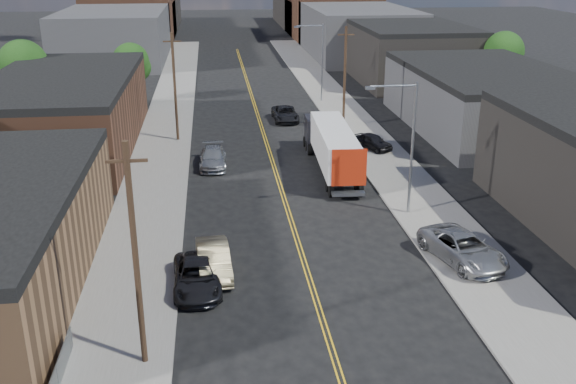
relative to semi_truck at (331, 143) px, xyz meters
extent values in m
plane|color=black|center=(-4.50, 24.84, -2.17)|extent=(260.00, 260.00, 0.00)
cube|color=gold|center=(-4.50, 9.84, -2.17)|extent=(0.32, 120.00, 0.01)
cube|color=slate|center=(-14.00, 9.84, -2.10)|extent=(5.00, 140.00, 0.15)
cube|color=slate|center=(5.00, 9.84, -2.10)|extent=(5.00, 140.00, 0.15)
cube|color=#543121|center=(-22.50, 8.84, 0.83)|extent=(12.00, 26.00, 6.00)
cube|color=black|center=(-22.50, 8.84, 4.13)|extent=(12.00, 26.00, 0.60)
cube|color=navy|center=(10.70, -15.16, 1.43)|extent=(0.30, 20.00, 0.80)
cube|color=#323234|center=(17.50, 10.84, 0.58)|extent=(14.00, 24.00, 5.50)
cube|color=black|center=(17.50, 10.84, 3.63)|extent=(14.00, 24.00, 0.60)
cube|color=black|center=(17.50, 36.84, 1.33)|extent=(14.00, 22.00, 7.00)
cube|color=black|center=(17.50, 36.84, 5.13)|extent=(14.00, 22.00, 0.60)
cube|color=#323234|center=(-24.50, 59.84, 1.83)|extent=(16.00, 30.00, 8.00)
cube|color=#323234|center=(15.50, 59.84, 1.83)|extent=(16.00, 30.00, 8.00)
cube|color=#543121|center=(-24.50, 84.84, 2.83)|extent=(16.00, 26.00, 10.00)
cube|color=#543121|center=(15.50, 84.84, 2.83)|extent=(16.00, 26.00, 10.00)
cube|color=black|center=(-24.50, 104.84, 1.33)|extent=(16.00, 40.00, 7.00)
cube|color=black|center=(15.50, 104.84, 1.33)|extent=(16.00, 40.00, 7.00)
cylinder|color=gray|center=(3.50, -10.16, 2.33)|extent=(0.18, 0.18, 9.00)
cylinder|color=gray|center=(2.00, -10.16, 6.63)|extent=(3.00, 0.12, 0.12)
cube|color=gray|center=(0.50, -10.16, 6.53)|extent=(0.60, 0.25, 0.18)
cylinder|color=gray|center=(3.50, 24.84, 2.33)|extent=(0.18, 0.18, 9.00)
cylinder|color=gray|center=(2.00, 24.84, 6.63)|extent=(3.00, 0.12, 0.12)
cube|color=gray|center=(0.50, 24.84, 6.53)|extent=(0.60, 0.25, 0.18)
cylinder|color=black|center=(-12.70, -25.16, 2.83)|extent=(0.26, 0.26, 10.00)
cube|color=black|center=(-12.70, -25.16, 7.03)|extent=(1.60, 0.12, 0.12)
cylinder|color=black|center=(-12.70, 9.84, 2.83)|extent=(0.26, 0.26, 10.00)
cube|color=black|center=(-12.70, 9.84, 7.03)|extent=(1.60, 0.12, 0.12)
cylinder|color=black|center=(3.70, 12.84, 2.83)|extent=(0.26, 0.26, 10.00)
cube|color=black|center=(3.70, 12.84, 7.03)|extent=(1.60, 0.12, 0.12)
cylinder|color=black|center=(-28.50, 19.84, 0.08)|extent=(0.36, 0.36, 4.50)
sphere|color=black|center=(-28.50, 19.84, 3.68)|extent=(5.04, 5.04, 5.04)
sphere|color=black|center=(-27.90, 20.14, 2.78)|extent=(3.96, 3.96, 3.96)
sphere|color=black|center=(-29.00, 19.44, 3.05)|extent=(3.60, 3.60, 3.60)
cylinder|color=black|center=(-18.50, 26.84, -0.30)|extent=(0.36, 0.36, 3.75)
sphere|color=black|center=(-18.50, 26.84, 2.70)|extent=(4.20, 4.20, 4.20)
sphere|color=black|center=(-17.90, 27.14, 1.95)|extent=(3.30, 3.30, 3.30)
sphere|color=black|center=(-19.00, 26.44, 2.18)|extent=(3.00, 3.00, 3.00)
cylinder|color=black|center=(25.50, 24.84, -0.05)|extent=(0.36, 0.36, 4.25)
sphere|color=black|center=(25.50, 24.84, 3.35)|extent=(4.76, 4.76, 4.76)
sphere|color=black|center=(26.10, 25.14, 2.50)|extent=(3.74, 3.74, 3.74)
sphere|color=black|center=(25.00, 24.44, 2.76)|extent=(3.40, 3.40, 3.40)
cube|color=silver|center=(0.00, -1.46, 0.30)|extent=(2.97, 11.51, 2.66)
cube|color=#9D210C|center=(0.00, -7.17, 0.30)|extent=(2.50, 0.23, 2.68)
cube|color=gray|center=(0.00, -7.17, -1.65)|extent=(2.37, 0.70, 0.25)
cube|color=black|center=(0.00, 5.58, -0.70)|extent=(2.51, 3.15, 2.95)
cylinder|color=black|center=(0.00, -5.77, -1.70)|extent=(2.51, 1.06, 0.95)
cylinder|color=black|center=(0.00, 5.58, -1.70)|extent=(2.42, 1.05, 0.95)
imported|color=#7B7051|center=(-9.65, -17.16, -1.35)|extent=(2.09, 5.09, 1.64)
imported|color=black|center=(-10.53, -18.81, -1.43)|extent=(2.66, 5.40, 1.47)
imported|color=#949799|center=(-9.50, 1.76, -1.41)|extent=(2.22, 5.29, 1.52)
imported|color=#9C9EA1|center=(4.41, -17.65, -1.20)|extent=(4.22, 6.45, 1.65)
imported|color=black|center=(4.71, 4.71, -1.34)|extent=(3.38, 4.29, 1.37)
imported|color=black|center=(-1.82, 16.28, -1.43)|extent=(2.56, 5.38, 1.48)
camera|label=1|loc=(-9.34, -49.08, 14.54)|focal=40.00mm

